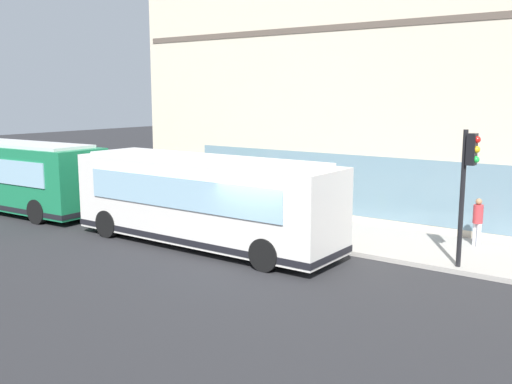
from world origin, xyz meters
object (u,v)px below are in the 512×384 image
city_bus_far_down_street (10,176)px  pedestrian_walking_along_curb (478,219)px  city_bus_nearside (202,201)px  traffic_light_near_corner (468,172)px  pedestrian_near_hydrant (224,189)px  newspaper_vending_box (267,213)px  fire_hydrant (310,226)px

city_bus_far_down_street → pedestrian_walking_along_curb: (5.23, -18.86, -0.48)m
city_bus_nearside → traffic_light_near_corner: traffic_light_near_corner is taller
traffic_light_near_corner → pedestrian_walking_along_curb: size_ratio=2.49×
city_bus_far_down_street → pedestrian_near_hydrant: size_ratio=5.71×
city_bus_nearside → newspaper_vending_box: (3.35, -0.31, -0.95)m
city_bus_far_down_street → pedestrian_near_hydrant: (4.52, -8.63, -0.37)m
city_bus_far_down_street → city_bus_nearside: bearing=-88.1°
pedestrian_near_hydrant → newspaper_vending_box: (-0.80, -2.76, -0.58)m
city_bus_far_down_street → traffic_light_near_corner: bearing=-82.5°
newspaper_vending_box → traffic_light_near_corner: bearing=-98.6°
pedestrian_near_hydrant → city_bus_nearside: bearing=-149.5°
fire_hydrant → pedestrian_walking_along_curb: pedestrian_walking_along_curb is taller
traffic_light_near_corner → city_bus_nearside: bearing=104.9°
city_bus_nearside → fire_hydrant: (2.81, -2.60, -1.04)m
pedestrian_near_hydrant → pedestrian_walking_along_curb: 10.26m
pedestrian_near_hydrant → newspaper_vending_box: 2.93m
pedestrian_near_hydrant → city_bus_far_down_street: bearing=117.6°
traffic_light_near_corner → city_bus_far_down_street: bearing=97.5°
fire_hydrant → pedestrian_walking_along_curb: bearing=-68.4°
city_bus_nearside → city_bus_far_down_street: size_ratio=0.99×
city_bus_nearside → pedestrian_walking_along_curb: (4.87, -7.79, -0.48)m
pedestrian_walking_along_curb → newspaper_vending_box: (-1.51, 7.47, -0.47)m
traffic_light_near_corner → newspaper_vending_box: 8.25m
traffic_light_near_corner → newspaper_vending_box: traffic_light_near_corner is taller
pedestrian_near_hydrant → newspaper_vending_box: pedestrian_near_hydrant is taller
city_bus_far_down_street → pedestrian_walking_along_curb: bearing=-74.5°
fire_hydrant → traffic_light_near_corner: bearing=-96.6°
city_bus_nearside → traffic_light_near_corner: bearing=-75.1°
newspaper_vending_box → pedestrian_walking_along_curb: bearing=-78.6°
fire_hydrant → pedestrian_near_hydrant: bearing=75.1°
city_bus_nearside → fire_hydrant: city_bus_nearside is taller
traffic_light_near_corner → fire_hydrant: (0.64, 5.54, -2.43)m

